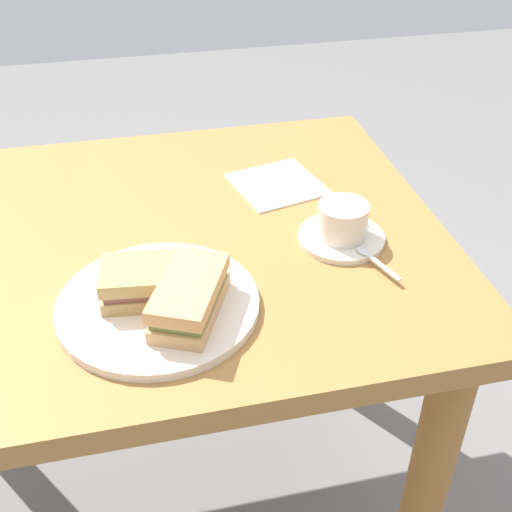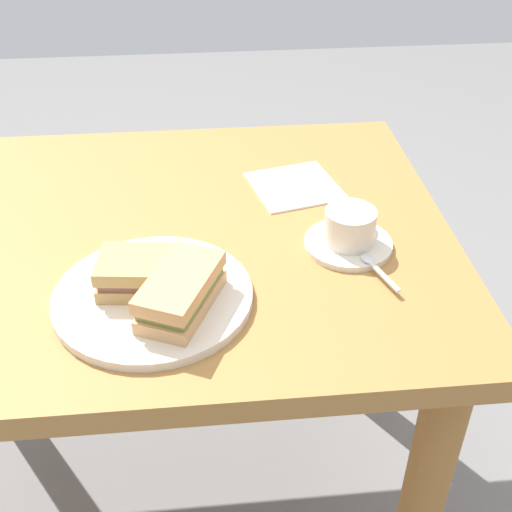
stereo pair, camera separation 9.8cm
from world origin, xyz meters
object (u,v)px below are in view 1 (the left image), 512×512
Objects in this scene: sandwich_front at (150,281)px; coffee_saucer at (341,238)px; dining_table at (139,301)px; napkin at (277,184)px; sandwich_plate at (158,305)px; coffee_cup at (343,219)px; sandwich_back at (190,297)px; spoon at (371,257)px.

coffee_saucer is at bearing 16.29° from sandwich_front.
napkin is at bearing 23.26° from dining_table.
coffee_saucer is at bearing -12.90° from dining_table.
sandwich_front is at bearing -82.92° from dining_table.
coffee_cup is at bearing 19.15° from sandwich_plate.
sandwich_back is at bearing -39.39° from sandwich_plate.
spoon is at bearing -72.98° from napkin.
spoon is at bearing 13.38° from sandwich_back.
spoon is (0.34, 0.02, -0.03)m from sandwich_front.
dining_table is 0.24m from sandwich_front.
sandwich_back reaches higher than napkin.
coffee_saucer reaches higher than napkin.
sandwich_front is at bearing -131.70° from napkin.
coffee_saucer is (0.32, 0.09, -0.03)m from sandwich_front.
dining_table is 6.21× the size of sandwich_back.
sandwich_back is (0.05, -0.05, 0.00)m from sandwich_front.
dining_table is 10.55× the size of coffee_cup.
coffee_cup reaches higher than coffee_saucer.
napkin is at bearing 107.02° from spoon.
coffee_cup is at bearing 107.67° from spoon.
coffee_cup is 0.66× the size of napkin.
sandwich_plate is at bearing 140.61° from sandwich_back.
spoon is 0.65× the size of napkin.
dining_table is 0.33m from napkin.
spoon is (0.29, 0.07, -0.03)m from sandwich_back.
sandwich_back is 1.73× the size of spoon.
coffee_saucer is 1.44× the size of coffee_cup.
coffee_saucer reaches higher than dining_table.
sandwich_plate is 2.97× the size of spoon.
coffee_saucer is at bearing -73.58° from napkin.
dining_table is at bearing 98.77° from sandwich_plate.
sandwich_back reaches higher than dining_table.
sandwich_front is 1.01× the size of coffee_saucer.
sandwich_plate reaches higher than napkin.
spoon is (0.33, 0.03, 0.01)m from sandwich_plate.
dining_table is 3.61× the size of sandwich_plate.
napkin is at bearing 50.42° from sandwich_plate.
spoon is at bearing -72.33° from coffee_cup.
coffee_saucer is 0.21m from napkin.
napkin is (-0.08, 0.27, -0.01)m from spoon.
sandwich_back is at bearing -166.62° from spoon.
coffee_cup reaches higher than spoon.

